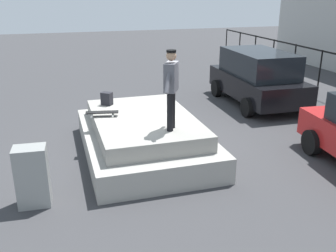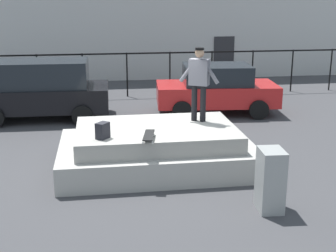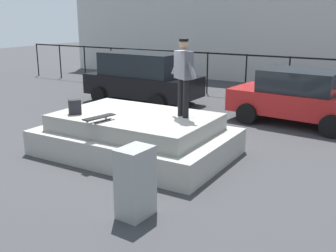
# 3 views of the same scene
# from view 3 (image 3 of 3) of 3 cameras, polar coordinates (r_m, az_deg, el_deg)

# --- Properties ---
(ground_plane) EXTENTS (60.00, 60.00, 0.00)m
(ground_plane) POSITION_cam_3_polar(r_m,az_deg,el_deg) (10.12, -5.03, -3.51)
(ground_plane) COLOR #38383A
(concrete_ledge) EXTENTS (4.50, 2.93, 0.98)m
(concrete_ledge) POSITION_cam_3_polar(r_m,az_deg,el_deg) (9.82, -4.55, -1.36)
(concrete_ledge) COLOR #9E9B93
(concrete_ledge) RESTS_ON ground_plane
(skateboarder) EXTENTS (0.91, 0.57, 1.77)m
(skateboarder) POSITION_cam_3_polar(r_m,az_deg,el_deg) (9.24, 2.20, 7.59)
(skateboarder) COLOR black
(skateboarder) RESTS_ON concrete_ledge
(skateboard) EXTENTS (0.35, 0.82, 0.12)m
(skateboard) POSITION_cam_3_polar(r_m,az_deg,el_deg) (9.07, -9.63, 1.20)
(skateboard) COLOR black
(skateboard) RESTS_ON concrete_ledge
(backpack) EXTENTS (0.33, 0.34, 0.35)m
(backpack) POSITION_cam_3_polar(r_m,az_deg,el_deg) (9.87, -12.95, 2.62)
(backpack) COLOR black
(backpack) RESTS_ON concrete_ledge
(car_black_hatchback_near) EXTENTS (4.35, 2.32, 1.91)m
(car_black_hatchback_near) POSITION_cam_3_polar(r_m,az_deg,el_deg) (15.43, -3.54, 6.90)
(car_black_hatchback_near) COLOR black
(car_black_hatchback_near) RESTS_ON ground_plane
(car_red_sedan_mid) EXTENTS (4.20, 2.41, 1.66)m
(car_red_sedan_mid) POSITION_cam_3_polar(r_m,az_deg,el_deg) (13.04, 17.93, 3.96)
(car_red_sedan_mid) COLOR #B21E1E
(car_red_sedan_mid) RESTS_ON ground_plane
(utility_box) EXTENTS (0.48, 0.63, 1.20)m
(utility_box) POSITION_cam_3_polar(r_m,az_deg,el_deg) (6.76, -4.60, -7.90)
(utility_box) COLOR gray
(utility_box) RESTS_ON ground_plane
(fence_row) EXTENTS (24.06, 0.06, 1.75)m
(fence_row) POSITION_cam_3_polar(r_m,az_deg,el_deg) (16.72, 10.93, 7.98)
(fence_row) COLOR black
(fence_row) RESTS_ON ground_plane
(warehouse_building) EXTENTS (24.95, 8.57, 5.50)m
(warehouse_building) POSITION_cam_3_polar(r_m,az_deg,el_deg) (23.95, 17.66, 13.48)
(warehouse_building) COLOR #B2B2AD
(warehouse_building) RESTS_ON ground_plane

